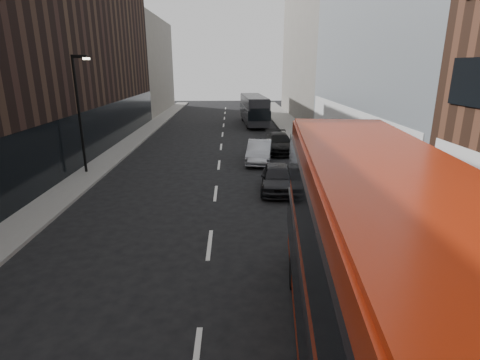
{
  "coord_description": "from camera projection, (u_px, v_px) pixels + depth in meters",
  "views": [
    {
      "loc": [
        0.85,
        -4.94,
        6.52
      ],
      "look_at": [
        1.17,
        8.23,
        2.5
      ],
      "focal_mm": 28.0,
      "sensor_mm": 36.0,
      "label": 1
    }
  ],
  "objects": [
    {
      "name": "sidewalk_right",
      "position": [
        312.0,
        148.0,
        30.66
      ],
      "size": [
        3.0,
        80.0,
        0.15
      ],
      "primitive_type": "cube",
      "color": "slate",
      "rests_on": "ground"
    },
    {
      "name": "sidewalk_left",
      "position": [
        122.0,
        149.0,
        30.3
      ],
      "size": [
        2.0,
        80.0,
        0.15
      ],
      "primitive_type": "cube",
      "color": "slate",
      "rests_on": "ground"
    },
    {
      "name": "building_left_mid",
      "position": [
        91.0,
        60.0,
        32.98
      ],
      "size": [
        5.0,
        24.0,
        14.0
      ],
      "primitive_type": "cube",
      "color": "black",
      "rests_on": "ground"
    },
    {
      "name": "car_c",
      "position": [
        279.0,
        143.0,
        29.45
      ],
      "size": [
        2.15,
        5.04,
        1.45
      ],
      "primitive_type": "imported",
      "rotation": [
        0.0,
        0.0,
        0.03
      ],
      "color": "black",
      "rests_on": "ground"
    },
    {
      "name": "grey_bus",
      "position": [
        254.0,
        109.0,
        43.15
      ],
      "size": [
        2.97,
        10.23,
        3.27
      ],
      "rotation": [
        0.0,
        0.0,
        0.06
      ],
      "color": "black",
      "rests_on": "ground"
    },
    {
      "name": "building_left_far",
      "position": [
        145.0,
        66.0,
        54.16
      ],
      "size": [
        5.0,
        20.0,
        13.0
      ],
      "primitive_type": "cube",
      "color": "slate",
      "rests_on": "ground"
    },
    {
      "name": "building_modern_block",
      "position": [
        395.0,
        11.0,
        24.06
      ],
      "size": [
        5.03,
        22.0,
        20.0
      ],
      "color": "#A7ACB2",
      "rests_on": "ground"
    },
    {
      "name": "building_victorian",
      "position": [
        316.0,
        39.0,
        46.12
      ],
      "size": [
        6.5,
        24.0,
        21.0
      ],
      "color": "slate",
      "rests_on": "ground"
    },
    {
      "name": "red_bus",
      "position": [
        379.0,
        280.0,
        6.91
      ],
      "size": [
        4.18,
        12.4,
        4.92
      ],
      "rotation": [
        0.0,
        0.0,
        -0.11
      ],
      "color": "#AC240A",
      "rests_on": "ground"
    },
    {
      "name": "car_a",
      "position": [
        277.0,
        178.0,
        20.3
      ],
      "size": [
        2.18,
        4.4,
        1.44
      ],
      "primitive_type": "imported",
      "rotation": [
        0.0,
        0.0,
        -0.12
      ],
      "color": "black",
      "rests_on": "ground"
    },
    {
      "name": "street_lamp",
      "position": [
        80.0,
        107.0,
        22.4
      ],
      "size": [
        1.06,
        0.22,
        7.0
      ],
      "color": "black",
      "rests_on": "sidewalk_left"
    },
    {
      "name": "car_b",
      "position": [
        259.0,
        151.0,
        26.32
      ],
      "size": [
        2.22,
        4.8,
        1.52
      ],
      "primitive_type": "imported",
      "rotation": [
        0.0,
        0.0,
        -0.14
      ],
      "color": "#95979E",
      "rests_on": "ground"
    }
  ]
}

